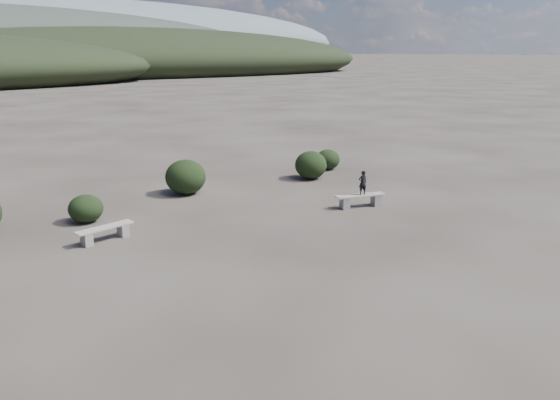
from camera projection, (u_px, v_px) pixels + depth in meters
ground at (366, 272)px, 13.62m from camera, size 1200.00×1200.00×0.00m
bench_left at (105, 232)px, 15.77m from camera, size 1.76×0.70×0.43m
bench_right at (361, 200)px, 19.15m from camera, size 1.86×0.85×0.46m
seated_person at (363, 183)px, 19.01m from camera, size 0.35×0.27×0.86m
shrub_a at (86, 209)px, 17.46m from camera, size 1.09×1.09×0.90m
shrub_b at (186, 177)px, 20.86m from camera, size 1.55×1.55×1.32m
shrub_d at (311, 165)px, 23.33m from camera, size 1.37×1.37×1.20m
shrub_e at (328, 159)px, 25.21m from camera, size 1.12×1.12×0.93m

